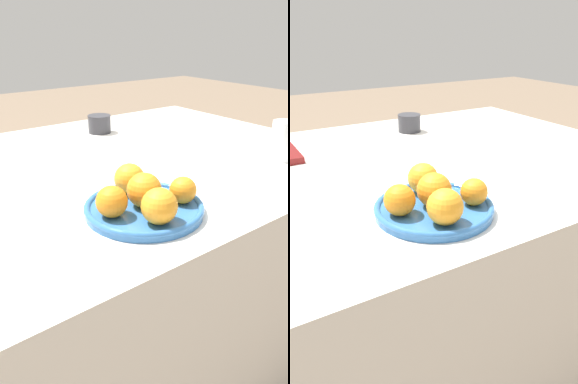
# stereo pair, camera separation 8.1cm
# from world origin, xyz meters

# --- Properties ---
(ground_plane) EXTENTS (12.00, 12.00, 0.00)m
(ground_plane) POSITION_xyz_m (0.00, 0.00, 0.00)
(ground_plane) COLOR #7A6651
(table) EXTENTS (1.58, 1.06, 0.72)m
(table) POSITION_xyz_m (0.00, 0.00, 0.36)
(table) COLOR silver
(table) RESTS_ON ground_plane
(fruit_platter) EXTENTS (0.26, 0.26, 0.02)m
(fruit_platter) POSITION_xyz_m (-0.07, -0.34, 0.74)
(fruit_platter) COLOR #336BAD
(fruit_platter) RESTS_ON table
(orange_0) EXTENTS (0.08, 0.08, 0.08)m
(orange_0) POSITION_xyz_m (-0.07, -0.34, 0.78)
(orange_0) COLOR orange
(orange_0) RESTS_ON fruit_platter
(orange_1) EXTENTS (0.06, 0.06, 0.06)m
(orange_1) POSITION_xyz_m (0.01, -0.37, 0.77)
(orange_1) COLOR orange
(orange_1) RESTS_ON fruit_platter
(orange_2) EXTENTS (0.07, 0.07, 0.07)m
(orange_2) POSITION_xyz_m (-0.06, -0.26, 0.78)
(orange_2) COLOR orange
(orange_2) RESTS_ON fruit_platter
(orange_3) EXTENTS (0.07, 0.07, 0.07)m
(orange_3) POSITION_xyz_m (-0.15, -0.33, 0.77)
(orange_3) COLOR orange
(orange_3) RESTS_ON fruit_platter
(orange_4) EXTENTS (0.07, 0.07, 0.07)m
(orange_4) POSITION_xyz_m (-0.10, -0.41, 0.78)
(orange_4) COLOR orange
(orange_4) RESTS_ON fruit_platter
(water_glass) EXTENTS (0.07, 0.07, 0.12)m
(water_glass) POSITION_xyz_m (0.48, -0.31, 0.78)
(water_glass) COLOR silver
(water_glass) RESTS_ON table
(cup_0) EXTENTS (0.09, 0.09, 0.07)m
(cup_0) POSITION_xyz_m (0.21, 0.31, 0.76)
(cup_0) COLOR #333338
(cup_0) RESTS_ON table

